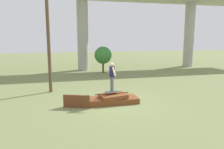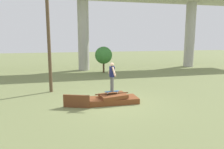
# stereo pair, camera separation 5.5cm
# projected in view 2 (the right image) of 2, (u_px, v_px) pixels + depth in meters

# --- Properties ---
(ground_plane) EXTENTS (80.00, 80.00, 0.00)m
(ground_plane) POSITION_uv_depth(u_px,v_px,m) (112.00, 103.00, 11.17)
(ground_plane) COLOR olive
(scrap_pile) EXTENTS (2.66, 1.16, 0.52)m
(scrap_pile) POSITION_uv_depth(u_px,v_px,m) (112.00, 99.00, 11.14)
(scrap_pile) COLOR brown
(scrap_pile) RESTS_ON ground_plane
(scrap_plank_loose) EXTENTS (1.22, 0.56, 0.62)m
(scrap_plank_loose) POSITION_uv_depth(u_px,v_px,m) (76.00, 101.00, 10.38)
(scrap_plank_loose) COLOR brown
(scrap_plank_loose) RESTS_ON ground_plane
(skateboard) EXTENTS (0.75, 0.27, 0.09)m
(skateboard) POSITION_uv_depth(u_px,v_px,m) (112.00, 92.00, 11.06)
(skateboard) COLOR #23517F
(skateboard) RESTS_ON scrap_pile
(skater) EXTENTS (0.24, 1.00, 1.46)m
(skater) POSITION_uv_depth(u_px,v_px,m) (112.00, 75.00, 10.92)
(skater) COLOR slate
(skater) RESTS_ON skateboard
(highway_overpass) EXTENTS (44.00, 3.73, 7.80)m
(highway_overpass) POSITION_uv_depth(u_px,v_px,m) (83.00, 3.00, 21.37)
(highway_overpass) COLOR #A8A59E
(highway_overpass) RESTS_ON ground_plane
(utility_pole) EXTENTS (1.30, 0.20, 8.62)m
(utility_pole) POSITION_uv_depth(u_px,v_px,m) (48.00, 18.00, 12.72)
(utility_pole) COLOR brown
(utility_pole) RESTS_ON ground_plane
(tree_behind_left) EXTENTS (1.63, 1.63, 2.47)m
(tree_behind_left) POSITION_uv_depth(u_px,v_px,m) (104.00, 55.00, 20.59)
(tree_behind_left) COLOR #4C3823
(tree_behind_left) RESTS_ON ground_plane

